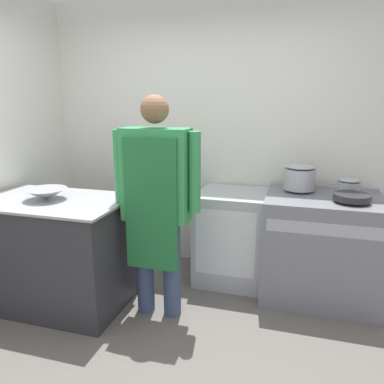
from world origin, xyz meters
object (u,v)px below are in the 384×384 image
Objects in this scene: stove at (321,247)px; person_cook at (156,194)px; saute_pan at (352,197)px; fridge_unit at (231,236)px; mixing_bowl at (46,194)px; stock_pot at (300,177)px; sauce_pot at (349,185)px.

person_cook is (-1.26, -0.67, 0.55)m from stove.
saute_pan is (0.19, -0.13, 0.50)m from stove.
person_cook is at bearing -120.61° from fridge_unit.
mixing_bowl is 1.25× the size of stock_pot.
sauce_pot is (0.41, 0.00, -0.05)m from stock_pot.
stove is 2.37m from mixing_bowl.
mixing_bowl is at bearing -155.30° from stock_pot.
person_cook reaches higher than stove.
saute_pan reaches higher than stove.
sauce_pot is (1.45, 0.81, -0.01)m from person_cook.
person_cook reaches higher than stock_pot.
stock_pot reaches higher than fridge_unit.
stock_pot is at bearing 148.18° from stove.
mixing_bowl is (-0.92, -0.09, -0.04)m from person_cook.
person_cook is 1.66m from sauce_pot.
stove is 0.55m from saute_pan.
fridge_unit is at bearing 173.51° from stove.
fridge_unit is at bearing -175.82° from stock_pot.
fridge_unit is 1.70m from mixing_bowl.
fridge_unit is 3.21× the size of stock_pot.
saute_pan is (2.37, 0.64, -0.01)m from mixing_bowl.
stock_pot is (1.04, 0.81, 0.04)m from person_cook.
person_cook is 0.93m from mixing_bowl.
fridge_unit is 2.57× the size of mixing_bowl.
person_cook reaches higher than saute_pan.
saute_pan is at bearing -34.46° from stove.
person_cook is 6.06× the size of saute_pan.
fridge_unit is (-0.81, 0.09, -0.02)m from stove.
mixing_bowl reaches higher than fridge_unit.
sauce_pot reaches higher than stove.
saute_pan is at bearing -90.00° from sauce_pot.
person_cook is at bearing -150.92° from sauce_pot.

